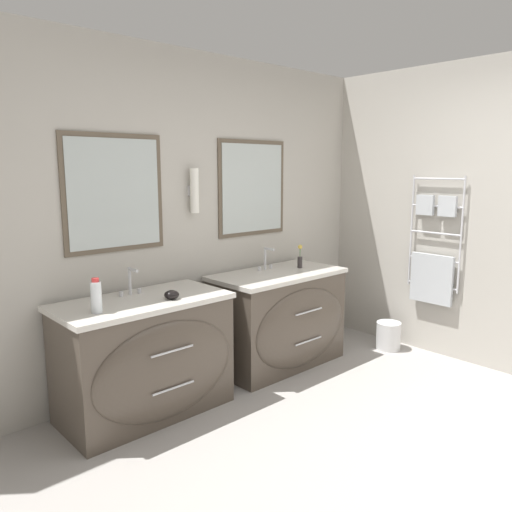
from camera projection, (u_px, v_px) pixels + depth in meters
The scene contains 11 objects.
ground_plane at pixel (451, 486), 2.71m from camera, with size 16.00×16.00×0.00m, color #9E9993.
wall_back at pixel (201, 217), 4.09m from camera, with size 5.19×0.15×2.60m.
wall_right at pixel (451, 215), 4.42m from camera, with size 0.13×4.30×2.60m.
vanity_left at pixel (147, 357), 3.44m from camera, with size 1.17×0.67×0.82m.
vanity_right at pixel (281, 319), 4.32m from camera, with size 1.17×0.67×0.82m.
faucet_left at pixel (131, 282), 3.49m from camera, with size 0.17×0.12×0.20m.
faucet_right at pixel (266, 259), 4.36m from camera, with size 0.17×0.12×0.20m.
toiletry_bottle at pixel (96, 297), 3.06m from camera, with size 0.07×0.07×0.22m.
amenity_bowl at pixel (172, 295), 3.39m from camera, with size 0.10×0.10×0.06m.
flower_vase at pixel (300, 258), 4.44m from camera, with size 0.04×0.04×0.21m.
waste_bin at pixel (388, 335), 4.74m from camera, with size 0.23×0.23×0.26m.
Camera 1 is at (-2.44, -1.08, 1.71)m, focal length 35.00 mm.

